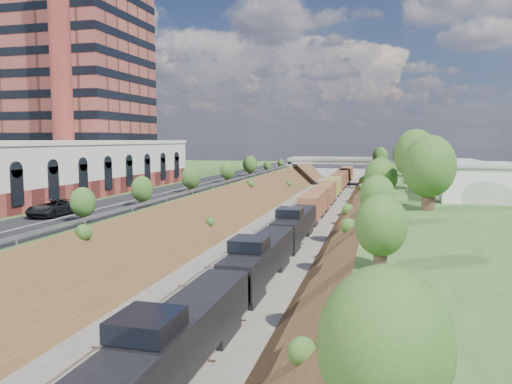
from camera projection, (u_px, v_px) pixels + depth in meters
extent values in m
cube|color=#335723|center=(97.00, 198.00, 82.07)|extent=(44.00, 180.00, 5.00)
cube|color=brown|center=(224.00, 218.00, 76.97)|extent=(10.00, 180.00, 10.00)
cube|color=brown|center=(370.00, 224.00, 71.61)|extent=(10.00, 180.00, 10.00)
cube|color=gray|center=(278.00, 220.00, 74.92)|extent=(1.58, 180.00, 0.18)
cube|color=gray|center=(312.00, 221.00, 73.65)|extent=(1.58, 180.00, 0.18)
cube|color=black|center=(197.00, 185.00, 77.54)|extent=(8.00, 180.00, 0.10)
cube|color=#99999E|center=(222.00, 183.00, 76.49)|extent=(0.06, 171.00, 0.30)
cube|color=maroon|center=(31.00, 190.00, 59.26)|extent=(14.00, 62.00, 2.20)
cube|color=beige|center=(30.00, 163.00, 58.92)|extent=(14.00, 62.00, 4.30)
cube|color=beige|center=(29.00, 143.00, 58.67)|extent=(14.30, 62.30, 0.50)
cube|color=brown|center=(76.00, 60.00, 93.76)|extent=(22.00, 22.00, 44.00)
cylinder|color=maroon|center=(60.00, 55.00, 76.59)|extent=(3.20, 3.20, 40.00)
cube|color=gray|center=(292.00, 173.00, 136.55)|extent=(1.50, 8.00, 6.20)
cube|color=gray|center=(378.00, 174.00, 130.95)|extent=(1.50, 8.00, 6.20)
cube|color=gray|center=(334.00, 162.00, 133.42)|extent=(24.00, 8.00, 1.00)
cube|color=gray|center=(333.00, 159.00, 129.48)|extent=(24.00, 0.30, 0.80)
cube|color=gray|center=(336.00, 158.00, 137.20)|extent=(24.00, 0.30, 0.80)
cube|color=silver|center=(476.00, 182.00, 60.12)|extent=(9.00, 12.00, 4.00)
cube|color=silver|center=(448.00, 172.00, 81.48)|extent=(8.00, 10.00, 3.60)
cylinder|color=#473323|center=(428.00, 197.00, 50.21)|extent=(1.30, 1.30, 2.62)
ellipsoid|color=#2D531D|center=(429.00, 166.00, 49.88)|extent=(5.25, 5.25, 6.30)
cylinder|color=#473323|center=(54.00, 225.00, 38.01)|extent=(0.66, 0.66, 1.22)
ellipsoid|color=#2D531D|center=(53.00, 206.00, 37.86)|extent=(2.45, 2.45, 2.94)
cube|color=black|center=(181.00, 335.00, 25.53)|extent=(2.74, 16.45, 2.54)
cube|color=black|center=(146.00, 324.00, 21.73)|extent=(2.69, 3.10, 0.90)
cube|color=black|center=(261.00, 257.00, 42.36)|extent=(2.74, 16.45, 2.54)
cube|color=black|center=(295.00, 224.00, 59.18)|extent=(2.74, 16.45, 2.54)
cube|color=brown|center=(336.00, 183.00, 110.59)|extent=(2.74, 88.26, 3.29)
imported|color=black|center=(53.00, 207.00, 46.04)|extent=(2.64, 5.61, 1.55)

